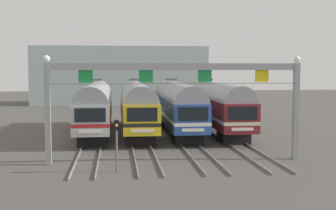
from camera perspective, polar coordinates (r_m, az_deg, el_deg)
ground_plane at (r=43.76m, az=-1.35°, el=-3.48°), size 160.00×160.00×0.00m
track_bed at (r=60.58m, az=-2.79°, el=-1.14°), size 13.04×70.00×0.15m
commuter_train_stainless at (r=43.33m, az=-8.98°, el=-0.04°), size 2.88×18.06×5.05m
commuter_train_yellow at (r=43.33m, az=-3.89°, el=0.01°), size 2.88×18.06×5.05m
commuter_train_blue at (r=43.67m, az=1.16°, el=0.06°), size 2.88×18.06×5.05m
commuter_train_maroon at (r=44.35m, az=6.09°, el=0.10°), size 2.88×18.06×5.05m
catenary_gantry at (r=29.92m, az=0.95°, el=2.54°), size 16.78×0.44×6.97m
yard_signal_mast at (r=27.38m, az=-6.39°, el=-3.75°), size 0.28×0.35×3.16m
maintenance_building at (r=80.32m, az=-5.95°, el=3.68°), size 29.18×10.00×9.72m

